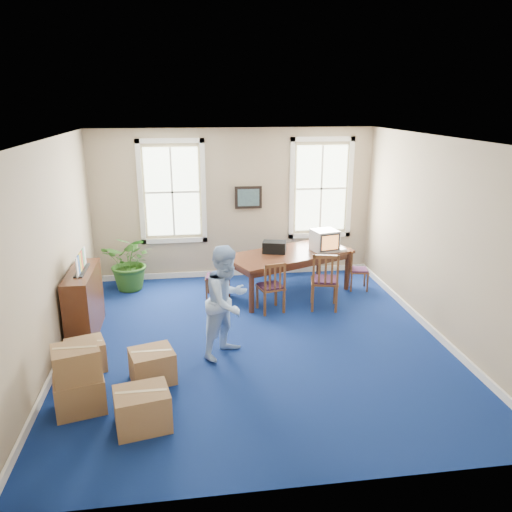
{
  "coord_description": "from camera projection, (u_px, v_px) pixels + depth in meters",
  "views": [
    {
      "loc": [
        -1.0,
        -7.25,
        3.73
      ],
      "look_at": [
        0.1,
        0.6,
        1.25
      ],
      "focal_mm": 35.0,
      "sensor_mm": 36.0,
      "label": 1
    }
  ],
  "objects": [
    {
      "name": "floor",
      "position": [
        255.0,
        340.0,
        8.1
      ],
      "size": [
        6.5,
        6.5,
        0.0
      ],
      "primitive_type": "plane",
      "color": "navy",
      "rests_on": "ground"
    },
    {
      "name": "ceiling",
      "position": [
        255.0,
        139.0,
        7.15
      ],
      "size": [
        6.5,
        6.5,
        0.0
      ],
      "primitive_type": "plane",
      "rotation": [
        3.14,
        0.0,
        0.0
      ],
      "color": "white",
      "rests_on": "ground"
    },
    {
      "name": "wall_back",
      "position": [
        234.0,
        204.0,
        10.7
      ],
      "size": [
        6.5,
        0.0,
        6.5
      ],
      "primitive_type": "plane",
      "rotation": [
        1.57,
        0.0,
        0.0
      ],
      "color": "tan",
      "rests_on": "ground"
    },
    {
      "name": "wall_front",
      "position": [
        304.0,
        344.0,
        4.55
      ],
      "size": [
        6.5,
        0.0,
        6.5
      ],
      "primitive_type": "plane",
      "rotation": [
        -1.57,
        0.0,
        0.0
      ],
      "color": "tan",
      "rests_on": "ground"
    },
    {
      "name": "wall_left",
      "position": [
        50.0,
        254.0,
        7.23
      ],
      "size": [
        0.0,
        6.5,
        6.5
      ],
      "primitive_type": "plane",
      "rotation": [
        1.57,
        0.0,
        1.57
      ],
      "color": "tan",
      "rests_on": "ground"
    },
    {
      "name": "wall_right",
      "position": [
        439.0,
        239.0,
        8.02
      ],
      "size": [
        0.0,
        6.5,
        6.5
      ],
      "primitive_type": "plane",
      "rotation": [
        1.57,
        0.0,
        -1.57
      ],
      "color": "tan",
      "rests_on": "ground"
    },
    {
      "name": "baseboard_back",
      "position": [
        235.0,
        272.0,
        11.13
      ],
      "size": [
        6.0,
        0.04,
        0.12
      ],
      "primitive_type": "cube",
      "color": "white",
      "rests_on": "ground"
    },
    {
      "name": "baseboard_left",
      "position": [
        65.0,
        349.0,
        7.69
      ],
      "size": [
        0.04,
        6.5,
        0.12
      ],
      "primitive_type": "cube",
      "color": "white",
      "rests_on": "ground"
    },
    {
      "name": "baseboard_right",
      "position": [
        428.0,
        326.0,
        8.48
      ],
      "size": [
        0.04,
        6.5,
        0.12
      ],
      "primitive_type": "cube",
      "color": "white",
      "rests_on": "ground"
    },
    {
      "name": "window_left",
      "position": [
        172.0,
        192.0,
        10.42
      ],
      "size": [
        1.4,
        0.12,
        2.2
      ],
      "primitive_type": null,
      "color": "white",
      "rests_on": "ground"
    },
    {
      "name": "window_right",
      "position": [
        321.0,
        188.0,
        10.84
      ],
      "size": [
        1.4,
        0.12,
        2.2
      ],
      "primitive_type": null,
      "color": "white",
      "rests_on": "ground"
    },
    {
      "name": "wall_picture",
      "position": [
        248.0,
        197.0,
        10.64
      ],
      "size": [
        0.58,
        0.06,
        0.48
      ],
      "primitive_type": null,
      "color": "black",
      "rests_on": "ground"
    },
    {
      "name": "conference_table",
      "position": [
        288.0,
        273.0,
        10.0
      ],
      "size": [
        2.72,
        2.02,
        0.85
      ],
      "primitive_type": null,
      "rotation": [
        0.0,
        0.0,
        0.41
      ],
      "color": "#4C2616",
      "rests_on": "ground"
    },
    {
      "name": "crt_tv",
      "position": [
        324.0,
        240.0,
        9.96
      ],
      "size": [
        0.57,
        0.6,
        0.42
      ],
      "primitive_type": null,
      "rotation": [
        0.0,
        0.0,
        0.23
      ],
      "color": "#B7B7BC",
      "rests_on": "conference_table"
    },
    {
      "name": "game_console",
      "position": [
        341.0,
        249.0,
        10.01
      ],
      "size": [
        0.19,
        0.22,
        0.05
      ],
      "primitive_type": "cube",
      "rotation": [
        0.0,
        0.0,
        0.25
      ],
      "color": "white",
      "rests_on": "conference_table"
    },
    {
      "name": "equipment_bag",
      "position": [
        274.0,
        247.0,
        9.86
      ],
      "size": [
        0.52,
        0.41,
        0.23
      ],
      "primitive_type": "cube",
      "rotation": [
        0.0,
        0.0,
        -0.28
      ],
      "color": "black",
      "rests_on": "conference_table"
    },
    {
      "name": "chair_near_left",
      "position": [
        271.0,
        286.0,
        9.11
      ],
      "size": [
        0.52,
        0.52,
        0.97
      ],
      "primitive_type": null,
      "rotation": [
        0.0,
        0.0,
        3.37
      ],
      "color": "brown",
      "rests_on": "ground"
    },
    {
      "name": "chair_near_right",
      "position": [
        325.0,
        280.0,
        9.23
      ],
      "size": [
        0.6,
        0.6,
        1.11
      ],
      "primitive_type": null,
      "rotation": [
        0.0,
        0.0,
        2.91
      ],
      "color": "brown",
      "rests_on": "ground"
    },
    {
      "name": "chair_end_left",
      "position": [
        215.0,
        276.0,
        9.8
      ],
      "size": [
        0.43,
        0.43,
        0.85
      ],
      "primitive_type": null,
      "rotation": [
        0.0,
        0.0,
        -1.72
      ],
      "color": "brown",
      "rests_on": "ground"
    },
    {
      "name": "chair_end_right",
      "position": [
        359.0,
        270.0,
        10.19
      ],
      "size": [
        0.44,
        0.44,
        0.84
      ],
      "primitive_type": null,
      "rotation": [
        0.0,
        0.0,
        1.4
      ],
      "color": "brown",
      "rests_on": "ground"
    },
    {
      "name": "man",
      "position": [
        227.0,
        301.0,
        7.43
      ],
      "size": [
        1.06,
        1.06,
        1.73
      ],
      "primitive_type": "imported",
      "rotation": [
        0.0,
        0.0,
        0.8
      ],
      "color": "#A5CAFB",
      "rests_on": "ground"
    },
    {
      "name": "credenza",
      "position": [
        84.0,
        302.0,
        8.2
      ],
      "size": [
        0.41,
        1.4,
        1.1
      ],
      "primitive_type": "cube",
      "rotation": [
        0.0,
        0.0,
        0.0
      ],
      "color": "#4C2616",
      "rests_on": "ground"
    },
    {
      "name": "brochure_rack",
      "position": [
        81.0,
        261.0,
        7.99
      ],
      "size": [
        0.28,
        0.77,
        0.34
      ],
      "primitive_type": null,
      "rotation": [
        0.0,
        0.0,
        -0.19
      ],
      "color": "#99999E",
      "rests_on": "credenza"
    },
    {
      "name": "potted_plant",
      "position": [
        131.0,
        262.0,
        10.15
      ],
      "size": [
        1.29,
        1.2,
        1.18
      ],
      "primitive_type": "imported",
      "rotation": [
        0.0,
        0.0,
        -0.31
      ],
      "color": "#285519",
      "rests_on": "ground"
    },
    {
      "name": "cardboard_boxes",
      "position": [
        99.0,
        371.0,
        6.29
      ],
      "size": [
        1.96,
        1.96,
        0.91
      ],
      "primitive_type": null,
      "rotation": [
        0.0,
        0.0,
        0.27
      ],
      "color": "#A1764B",
      "rests_on": "ground"
    }
  ]
}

